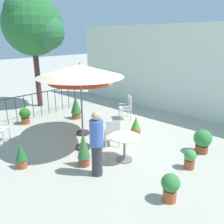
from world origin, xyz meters
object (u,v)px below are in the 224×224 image
(potted_plant_1, at_px, (21,155))
(potted_plant_5, at_px, (190,159))
(patio_chair_1, at_px, (112,130))
(potted_plant_3, at_px, (76,107))
(potted_plant_2, at_px, (25,115))
(potted_plant_4, at_px, (84,148))
(cafe_table_0, at_px, (125,143))
(shade_tree, at_px, (34,25))
(patio_umbrella_1, at_px, (80,71))
(potted_plant_7, at_px, (136,126))
(patio_umbrella_0, at_px, (81,77))
(patio_chair_0, at_px, (127,106))
(standing_person, at_px, (97,143))
(potted_plant_0, at_px, (170,186))
(potted_plant_6, at_px, (203,140))

(potted_plant_1, xyz_separation_m, potted_plant_5, (3.15, 2.89, -0.08))
(patio_chair_1, distance_m, potted_plant_3, 2.91)
(potted_plant_1, relative_size, potted_plant_2, 1.07)
(potted_plant_4, bearing_deg, cafe_table_0, 57.24)
(shade_tree, relative_size, potted_plant_4, 5.35)
(patio_umbrella_1, bearing_deg, cafe_table_0, 12.83)
(patio_chair_1, bearing_deg, potted_plant_7, 92.22)
(shade_tree, distance_m, patio_umbrella_0, 4.54)
(patio_umbrella_0, xyz_separation_m, cafe_table_0, (2.20, -0.40, -1.47))
(patio_umbrella_0, relative_size, potted_plant_1, 3.38)
(shade_tree, relative_size, patio_chair_0, 5.21)
(potted_plant_4, xyz_separation_m, standing_person, (0.56, -0.06, 0.35))
(potted_plant_1, bearing_deg, potted_plant_0, 22.79)
(patio_umbrella_0, height_order, patio_chair_0, patio_umbrella_0)
(patio_chair_0, bearing_deg, patio_umbrella_1, -76.17)
(potted_plant_1, distance_m, potted_plant_4, 1.58)
(cafe_table_0, distance_m, standing_person, 1.04)
(potted_plant_1, height_order, potted_plant_7, potted_plant_1)
(shade_tree, relative_size, standing_person, 3.06)
(shade_tree, bearing_deg, standing_person, -19.74)
(cafe_table_0, xyz_separation_m, patio_chair_1, (-0.84, 0.42, 0.02))
(potted_plant_2, xyz_separation_m, potted_plant_3, (0.94, 1.72, 0.15))
(potted_plant_6, distance_m, standing_person, 3.20)
(patio_chair_0, relative_size, potted_plant_6, 1.36)
(patio_chair_1, distance_m, standing_person, 1.66)
(potted_plant_3, xyz_separation_m, potted_plant_5, (5.11, -0.46, -0.22))
(shade_tree, xyz_separation_m, potted_plant_0, (8.06, -1.91, -3.32))
(shade_tree, xyz_separation_m, potted_plant_6, (7.67, 0.59, -3.28))
(patio_chair_1, bearing_deg, patio_umbrella_0, -179.07)
(patio_umbrella_0, xyz_separation_m, patio_chair_1, (1.36, 0.02, -1.46))
(shade_tree, height_order, potted_plant_4, shade_tree)
(potted_plant_2, height_order, potted_plant_6, potted_plant_6)
(cafe_table_0, height_order, potted_plant_6, cafe_table_0)
(potted_plant_2, bearing_deg, potted_plant_4, -6.71)
(patio_chair_1, relative_size, potted_plant_1, 1.30)
(patio_umbrella_1, xyz_separation_m, patio_chair_0, (-0.72, 2.94, -1.76))
(patio_chair_1, distance_m, potted_plant_7, 1.27)
(patio_umbrella_0, distance_m, potted_plant_7, 2.48)
(potted_plant_6, bearing_deg, potted_plant_3, -173.19)
(potted_plant_0, distance_m, potted_plant_4, 2.36)
(potted_plant_1, xyz_separation_m, potted_plant_4, (1.07, 1.16, 0.12))
(patio_umbrella_1, height_order, patio_chair_0, patio_umbrella_1)
(potted_plant_0, distance_m, potted_plant_3, 5.71)
(potted_plant_4, bearing_deg, potted_plant_1, -132.88)
(standing_person, bearing_deg, shade_tree, 160.26)
(potted_plant_3, bearing_deg, patio_chair_1, -16.82)
(potted_plant_4, bearing_deg, potted_plant_7, 96.51)
(patio_umbrella_1, distance_m, potted_plant_6, 3.97)
(shade_tree, distance_m, patio_chair_1, 6.37)
(potted_plant_3, xyz_separation_m, potted_plant_7, (2.74, 0.41, -0.20))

